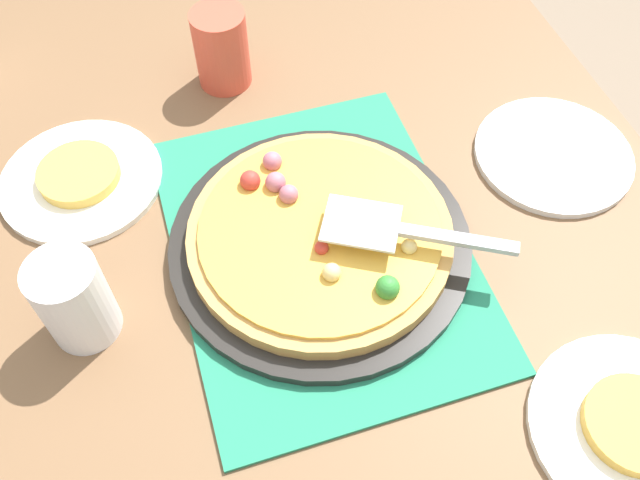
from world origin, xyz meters
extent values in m
plane|color=#84705B|center=(0.00, 0.00, 0.00)|extent=(8.00, 8.00, 0.00)
cube|color=brown|center=(0.00, 0.00, 0.73)|extent=(1.40, 1.00, 0.03)
cube|color=brown|center=(-0.64, -0.44, 0.36)|extent=(0.07, 0.07, 0.72)
cube|color=brown|center=(-0.64, 0.44, 0.36)|extent=(0.07, 0.07, 0.72)
cube|color=#237F5B|center=(0.00, 0.00, 0.75)|extent=(0.48, 0.36, 0.01)
cylinder|color=black|center=(0.00, 0.00, 0.76)|extent=(0.38, 0.38, 0.01)
cylinder|color=tan|center=(0.00, 0.00, 0.78)|extent=(0.33, 0.33, 0.02)
cylinder|color=gold|center=(0.00, 0.00, 0.79)|extent=(0.30, 0.30, 0.01)
sphere|color=#E5CC7F|center=(0.07, -0.01, 0.80)|extent=(0.02, 0.02, 0.02)
sphere|color=#338433|center=(0.11, 0.05, 0.80)|extent=(0.03, 0.03, 0.03)
sphere|color=#B76675|center=(-0.06, -0.02, 0.80)|extent=(0.02, 0.02, 0.02)
sphere|color=red|center=(-0.09, -0.06, 0.80)|extent=(0.03, 0.03, 0.03)
sphere|color=red|center=(0.03, -0.01, 0.80)|extent=(0.02, 0.02, 0.02)
sphere|color=#B76675|center=(-0.08, -0.03, 0.80)|extent=(0.03, 0.03, 0.03)
sphere|color=#E5CC7F|center=(0.06, 0.09, 0.80)|extent=(0.02, 0.02, 0.02)
sphere|color=#B76675|center=(-0.12, -0.03, 0.80)|extent=(0.03, 0.03, 0.03)
sphere|color=#E5CC7F|center=(0.02, 0.02, 0.80)|extent=(0.02, 0.02, 0.02)
cylinder|color=white|center=(0.33, 0.25, 0.76)|extent=(0.22, 0.22, 0.01)
cylinder|color=white|center=(-0.20, -0.28, 0.76)|extent=(0.22, 0.22, 0.01)
cylinder|color=white|center=(-0.05, 0.36, 0.76)|extent=(0.22, 0.22, 0.01)
cylinder|color=gold|center=(0.33, 0.25, 0.77)|extent=(0.11, 0.11, 0.02)
cylinder|color=#EAB747|center=(-0.20, -0.28, 0.77)|extent=(0.11, 0.11, 0.02)
cylinder|color=#E04C38|center=(-0.35, -0.04, 0.81)|extent=(0.08, 0.08, 0.12)
cylinder|color=white|center=(0.02, -0.29, 0.81)|extent=(0.08, 0.08, 0.12)
cube|color=silver|center=(0.02, 0.04, 0.82)|extent=(0.11, 0.11, 0.00)
cube|color=#B2B2B7|center=(0.08, 0.14, 0.82)|extent=(0.08, 0.13, 0.01)
camera|label=1|loc=(0.47, -0.15, 1.47)|focal=38.33mm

